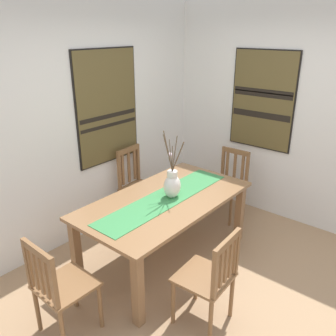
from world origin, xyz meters
The scene contains 12 objects.
ground_plane centered at (0.00, 0.00, -0.01)m, with size 6.40×6.40×0.03m, color #A37F5B.
wall_back centered at (0.00, 1.86, 1.35)m, with size 6.40×0.12×2.70m, color silver.
wall_side centered at (1.86, 0.00, 1.35)m, with size 0.12×6.40×2.70m, color silver.
dining_table centered at (0.09, 0.71, 0.64)m, with size 1.84×0.99×0.74m.
table_runner centered at (0.09, 0.71, 0.74)m, with size 1.70×0.36×0.01m, color #388447.
centerpiece_vase centered at (0.15, 0.67, 0.88)m, with size 0.21×0.26×0.73m.
chair_0 centered at (1.37, 0.71, 0.47)m, with size 0.42×0.42×0.89m.
chair_1 centered at (-1.22, 0.70, 0.48)m, with size 0.43×0.43×0.90m.
chair_2 centered at (0.53, 1.56, 0.49)m, with size 0.45×0.45×0.96m.
chair_3 centered at (-0.36, -0.15, 0.48)m, with size 0.44×0.44×0.89m.
painting_on_back_wall centered at (0.32, 1.79, 1.49)m, with size 0.91×0.05×1.33m.
painting_on_side_wall centered at (1.79, 0.54, 1.50)m, with size 0.05×0.84×1.23m.
Camera 1 is at (-2.37, -1.37, 2.36)m, focal length 37.66 mm.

